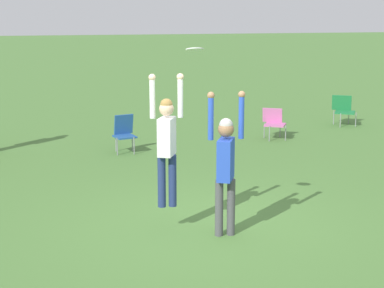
# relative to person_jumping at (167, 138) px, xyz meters

# --- Properties ---
(ground_plane) EXTENTS (120.00, 120.00, 0.00)m
(ground_plane) POSITION_rel_person_jumping_xyz_m (0.63, 0.07, -1.43)
(ground_plane) COLOR #4C7A38
(person_jumping) EXTENTS (0.51, 0.41, 2.00)m
(person_jumping) POSITION_rel_person_jumping_xyz_m (0.00, 0.00, 0.00)
(person_jumping) COLOR navy
(person_jumping) RESTS_ON ground_plane
(person_defending) EXTENTS (0.55, 0.45, 2.15)m
(person_defending) POSITION_rel_person_jumping_xyz_m (0.81, -0.36, -0.29)
(person_defending) COLOR #4C4C51
(person_defending) RESTS_ON ground_plane
(frisbee) EXTENTS (0.26, 0.25, 0.07)m
(frisbee) POSITION_rel_person_jumping_xyz_m (0.36, -0.31, 1.31)
(frisbee) COLOR white
(camping_chair_0) EXTENTS (0.56, 0.60, 0.86)m
(camping_chair_0) POSITION_rel_person_jumping_xyz_m (-0.15, 5.35, -0.94)
(camping_chair_0) COLOR gray
(camping_chair_0) RESTS_ON ground_plane
(camping_chair_1) EXTENTS (0.67, 0.72, 0.76)m
(camping_chair_1) POSITION_rel_person_jumping_xyz_m (3.70, 6.11, -0.99)
(camping_chair_1) COLOR gray
(camping_chair_1) RESTS_ON ground_plane
(camping_chair_2) EXTENTS (0.72, 0.78, 0.82)m
(camping_chair_2) POSITION_rel_person_jumping_xyz_m (6.20, 7.50, -0.96)
(camping_chair_2) COLOR gray
(camping_chair_2) RESTS_ON ground_plane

